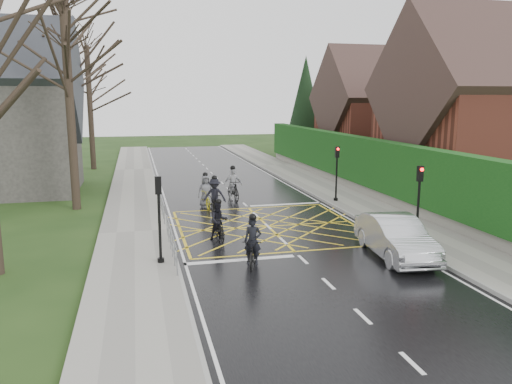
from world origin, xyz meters
name	(u,v)px	position (x,y,z in m)	size (l,w,h in m)	color
ground	(268,226)	(0.00, 0.00, 0.00)	(120.00, 120.00, 0.00)	black
road	(268,226)	(0.00, 0.00, 0.01)	(9.00, 80.00, 0.01)	black
sidewalk_right	(386,218)	(6.00, 0.00, 0.07)	(3.00, 80.00, 0.15)	gray
sidewalk_left	(135,233)	(-6.00, 0.00, 0.07)	(3.00, 80.00, 0.15)	gray
stone_wall	(365,189)	(7.75, 6.00, 0.35)	(0.50, 38.00, 0.70)	slate
hedge	(366,161)	(7.75, 6.00, 2.10)	(0.90, 38.00, 2.80)	#103B12
house_near	(492,118)	(14.75, 4.00, 4.73)	(11.80, 9.80, 11.30)	brown
house_far	(380,116)	(14.75, 18.00, 4.36)	(9.80, 8.80, 10.30)	brown
conifer	(305,107)	(10.75, 26.00, 4.99)	(4.60, 4.60, 10.00)	black
church	(4,114)	(-13.54, 12.00, 4.93)	(8.80, 7.80, 11.00)	#2D2B28
tree_near	(67,57)	(-9.00, 6.00, 7.91)	(9.24, 9.24, 11.44)	black
tree_mid	(65,55)	(-10.00, 14.00, 8.63)	(10.08, 10.08, 12.48)	black
tree_far	(89,82)	(-9.30, 22.00, 7.19)	(8.40, 8.40, 10.40)	black
railing_south	(171,237)	(-4.65, -3.50, 0.78)	(0.05, 5.04, 1.03)	slate
railing_north	(161,198)	(-4.65, 4.00, 0.79)	(0.05, 6.04, 1.03)	slate
traffic_light_ne	(337,174)	(5.10, 4.20, 1.66)	(0.24, 0.31, 3.21)	black
traffic_light_se	(418,204)	(5.10, -4.20, 1.66)	(0.24, 0.31, 3.21)	black
traffic_light_sw	(159,220)	(-5.10, -4.50, 1.66)	(0.24, 0.31, 3.21)	black
cyclist_rear	(253,248)	(-1.89, -5.08, 0.60)	(1.23, 2.01, 1.85)	black
cyclist_back	(219,224)	(-2.54, -1.61, 0.66)	(0.81, 1.76, 1.74)	black
cyclist_mid	(215,199)	(-1.95, 3.30, 0.72)	(1.32, 2.15, 1.98)	black
cyclist_front	(233,188)	(-0.40, 6.35, 0.75)	(1.14, 2.09, 2.04)	black
cyclist_lead	(206,195)	(-2.22, 4.76, 0.67)	(0.90, 2.03, 1.93)	gold
car	(395,237)	(3.45, -5.46, 0.77)	(1.63, 4.66, 1.54)	silver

